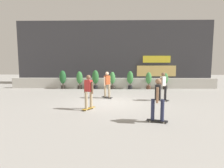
{
  "coord_description": "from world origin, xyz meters",
  "views": [
    {
      "loc": [
        0.31,
        -10.6,
        2.31
      ],
      "look_at": [
        0.0,
        1.5,
        0.9
      ],
      "focal_mm": 30.26,
      "sensor_mm": 36.0,
      "label": 1
    }
  ],
  "objects_px": {
    "potted_plant_2": "(95,78)",
    "potted_plant_5": "(149,79)",
    "potted_plant_1": "(80,79)",
    "potted_plant_3": "(112,79)",
    "potted_plant_0": "(63,78)",
    "skater_by_wall_left": "(163,85)",
    "skater_far_right": "(158,98)",
    "potted_plant_6": "(165,80)",
    "skater_far_left": "(107,84)",
    "potted_plant_4": "(130,79)",
    "skater_foreground": "(89,91)"
  },
  "relations": [
    {
      "from": "potted_plant_2",
      "to": "potted_plant_5",
      "type": "bearing_deg",
      "value": 0.0
    },
    {
      "from": "potted_plant_1",
      "to": "potted_plant_3",
      "type": "relative_size",
      "value": 1.03
    },
    {
      "from": "potted_plant_0",
      "to": "skater_by_wall_left",
      "type": "xyz_separation_m",
      "value": [
        7.43,
        -4.91,
        0.01
      ]
    },
    {
      "from": "potted_plant_3",
      "to": "potted_plant_5",
      "type": "height_order",
      "value": "potted_plant_3"
    },
    {
      "from": "skater_by_wall_left",
      "to": "skater_far_right",
      "type": "relative_size",
      "value": 1.0
    },
    {
      "from": "potted_plant_6",
      "to": "skater_far_right",
      "type": "bearing_deg",
      "value": -105.94
    },
    {
      "from": "skater_far_right",
      "to": "potted_plant_6",
      "type": "bearing_deg",
      "value": 74.06
    },
    {
      "from": "skater_by_wall_left",
      "to": "skater_far_left",
      "type": "xyz_separation_m",
      "value": [
        -3.37,
        0.71,
        0.0
      ]
    },
    {
      "from": "potted_plant_0",
      "to": "skater_far_right",
      "type": "relative_size",
      "value": 0.94
    },
    {
      "from": "potted_plant_4",
      "to": "skater_far_right",
      "type": "xyz_separation_m",
      "value": [
        0.42,
        -9.05,
        0.04
      ]
    },
    {
      "from": "potted_plant_1",
      "to": "skater_far_left",
      "type": "height_order",
      "value": "skater_far_left"
    },
    {
      "from": "potted_plant_2",
      "to": "potted_plant_6",
      "type": "height_order",
      "value": "potted_plant_2"
    },
    {
      "from": "potted_plant_4",
      "to": "skater_foreground",
      "type": "xyz_separation_m",
      "value": [
        -2.5,
        -7.16,
        0.04
      ]
    },
    {
      "from": "potted_plant_2",
      "to": "skater_by_wall_left",
      "type": "xyz_separation_m",
      "value": [
        4.59,
        -4.91,
        -0.01
      ]
    },
    {
      "from": "potted_plant_2",
      "to": "skater_far_left",
      "type": "distance_m",
      "value": 4.38
    },
    {
      "from": "potted_plant_2",
      "to": "skater_far_right",
      "type": "relative_size",
      "value": 0.95
    },
    {
      "from": "potted_plant_3",
      "to": "potted_plant_6",
      "type": "bearing_deg",
      "value": 0.0
    },
    {
      "from": "skater_by_wall_left",
      "to": "skater_foreground",
      "type": "relative_size",
      "value": 1.0
    },
    {
      "from": "skater_by_wall_left",
      "to": "potted_plant_2",
      "type": "bearing_deg",
      "value": 133.03
    },
    {
      "from": "potted_plant_1",
      "to": "skater_by_wall_left",
      "type": "relative_size",
      "value": 0.89
    },
    {
      "from": "potted_plant_3",
      "to": "potted_plant_4",
      "type": "xyz_separation_m",
      "value": [
        1.53,
        0.0,
        0.05
      ]
    },
    {
      "from": "potted_plant_3",
      "to": "skater_foreground",
      "type": "distance_m",
      "value": 7.23
    },
    {
      "from": "potted_plant_2",
      "to": "potted_plant_3",
      "type": "bearing_deg",
      "value": 0.0
    },
    {
      "from": "potted_plant_5",
      "to": "skater_far_right",
      "type": "relative_size",
      "value": 0.86
    },
    {
      "from": "potted_plant_3",
      "to": "skater_far_right",
      "type": "relative_size",
      "value": 0.87
    },
    {
      "from": "potted_plant_4",
      "to": "skater_far_left",
      "type": "distance_m",
      "value": 4.56
    },
    {
      "from": "potted_plant_4",
      "to": "potted_plant_6",
      "type": "bearing_deg",
      "value": 0.0
    },
    {
      "from": "potted_plant_3",
      "to": "skater_by_wall_left",
      "type": "xyz_separation_m",
      "value": [
        3.13,
        -4.91,
        0.09
      ]
    },
    {
      "from": "potted_plant_6",
      "to": "skater_foreground",
      "type": "distance_m",
      "value": 9.04
    },
    {
      "from": "potted_plant_3",
      "to": "potted_plant_4",
      "type": "bearing_deg",
      "value": 0.0
    },
    {
      "from": "potted_plant_4",
      "to": "skater_far_right",
      "type": "bearing_deg",
      "value": -87.31
    },
    {
      "from": "potted_plant_2",
      "to": "potted_plant_1",
      "type": "bearing_deg",
      "value": 180.0
    },
    {
      "from": "potted_plant_2",
      "to": "potted_plant_6",
      "type": "xyz_separation_m",
      "value": [
        5.99,
        0.0,
        -0.17
      ]
    },
    {
      "from": "potted_plant_1",
      "to": "potted_plant_5",
      "type": "relative_size",
      "value": 1.04
    },
    {
      "from": "potted_plant_1",
      "to": "potted_plant_4",
      "type": "bearing_deg",
      "value": 0.0
    },
    {
      "from": "potted_plant_0",
      "to": "skater_foreground",
      "type": "distance_m",
      "value": 7.89
    },
    {
      "from": "potted_plant_1",
      "to": "potted_plant_4",
      "type": "distance_m",
      "value": 4.36
    },
    {
      "from": "potted_plant_4",
      "to": "potted_plant_1",
      "type": "bearing_deg",
      "value": 180.0
    },
    {
      "from": "skater_far_right",
      "to": "potted_plant_4",
      "type": "bearing_deg",
      "value": 92.69
    },
    {
      "from": "potted_plant_1",
      "to": "potted_plant_3",
      "type": "distance_m",
      "value": 2.84
    },
    {
      "from": "potted_plant_0",
      "to": "potted_plant_3",
      "type": "bearing_deg",
      "value": -0.0
    },
    {
      "from": "potted_plant_2",
      "to": "skater_foreground",
      "type": "xyz_separation_m",
      "value": [
        0.47,
        -7.16,
        -0.01
      ]
    },
    {
      "from": "skater_far_right",
      "to": "skater_foreground",
      "type": "xyz_separation_m",
      "value": [
        -2.93,
        1.88,
        0.0
      ]
    },
    {
      "from": "potted_plant_1",
      "to": "potted_plant_0",
      "type": "bearing_deg",
      "value": 180.0
    },
    {
      "from": "potted_plant_5",
      "to": "skater_far_left",
      "type": "bearing_deg",
      "value": -128.51
    },
    {
      "from": "potted_plant_6",
      "to": "skater_far_left",
      "type": "xyz_separation_m",
      "value": [
        -4.77,
        -4.2,
        0.16
      ]
    },
    {
      "from": "skater_far_left",
      "to": "potted_plant_0",
      "type": "bearing_deg",
      "value": 134.02
    },
    {
      "from": "potted_plant_5",
      "to": "skater_foreground",
      "type": "bearing_deg",
      "value": -119.73
    },
    {
      "from": "potted_plant_2",
      "to": "potted_plant_3",
      "type": "height_order",
      "value": "potted_plant_2"
    },
    {
      "from": "potted_plant_5",
      "to": "skater_far_left",
      "type": "relative_size",
      "value": 0.86
    }
  ]
}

